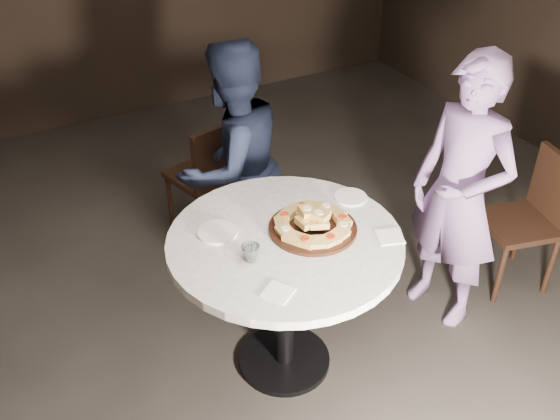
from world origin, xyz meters
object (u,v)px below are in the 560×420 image
object	(u,v)px
serving_board	(313,228)
focaccia_pile	(313,222)
chair_right	(533,213)
table	(285,264)
diner_teal	(460,196)
diner_navy	(232,167)
chair_far	(210,171)
water_glass	(251,253)

from	to	relation	value
serving_board	focaccia_pile	distance (m)	0.04
serving_board	chair_right	xyz separation A→B (m)	(1.51, -0.07, -0.36)
serving_board	chair_right	bearing A→B (deg)	-2.60
table	chair_right	size ratio (longest dim) A/B	1.35
table	diner_teal	distance (m)	1.05
serving_board	diner_teal	size ratio (longest dim) A/B	0.27
diner_teal	chair_right	bearing A→B (deg)	75.49
chair_right	diner_navy	distance (m)	1.83
chair_far	chair_right	bearing A→B (deg)	123.95
chair_right	diner_navy	size ratio (longest dim) A/B	0.57
chair_far	chair_right	xyz separation A→B (m)	(1.52, -1.36, -0.00)
focaccia_pile	serving_board	bearing A→B (deg)	-106.93
serving_board	water_glass	size ratio (longest dim) A/B	5.13
water_glass	focaccia_pile	bearing A→B (deg)	10.29
chair_far	diner_navy	xyz separation A→B (m)	(-0.02, -0.42, 0.26)
chair_right	diner_navy	xyz separation A→B (m)	(-1.55, 0.94, 0.26)
chair_far	diner_teal	bearing A→B (deg)	109.77
focaccia_pile	chair_right	world-z (taller)	focaccia_pile
chair_far	diner_navy	world-z (taller)	diner_navy
table	diner_navy	world-z (taller)	diner_navy
chair_far	water_glass	bearing A→B (deg)	61.14
chair_right	diner_teal	xyz separation A→B (m)	(-0.62, 0.02, 0.30)
water_glass	diner_teal	size ratio (longest dim) A/B	0.05
diner_navy	diner_teal	world-z (taller)	diner_teal
focaccia_pile	water_glass	bearing A→B (deg)	-169.71
table	water_glass	bearing A→B (deg)	-161.55
focaccia_pile	chair_far	size ratio (longest dim) A/B	0.44
table	diner_navy	bearing A→B (deg)	82.46
chair_far	diner_navy	bearing A→B (deg)	72.61
diner_navy	focaccia_pile	bearing A→B (deg)	76.06
chair_far	chair_right	size ratio (longest dim) A/B	1.01
chair_far	chair_right	distance (m)	2.04
focaccia_pile	water_glass	world-z (taller)	focaccia_pile
table	diner_teal	world-z (taller)	diner_teal
serving_board	diner_teal	world-z (taller)	diner_teal
table	chair_far	world-z (taller)	chair_far
chair_right	diner_teal	world-z (taller)	diner_teal
diner_navy	water_glass	bearing A→B (deg)	54.41
chair_far	diner_teal	distance (m)	1.64
serving_board	chair_right	size ratio (longest dim) A/B	0.49
focaccia_pile	diner_navy	size ratio (longest dim) A/B	0.25
water_glass	chair_right	distance (m)	1.91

